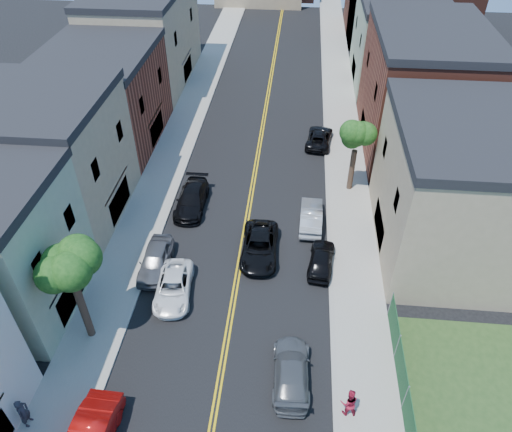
% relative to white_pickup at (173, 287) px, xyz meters
% --- Properties ---
extents(sidewalk_left, '(3.20, 100.00, 0.15)m').
position_rel_white_pickup_xyz_m(sidewalk_left, '(-4.10, 22.45, -0.58)').
color(sidewalk_left, gray).
rests_on(sidewalk_left, ground).
extents(sidewalk_right, '(3.20, 100.00, 0.15)m').
position_rel_white_pickup_xyz_m(sidewalk_right, '(11.70, 22.45, -0.58)').
color(sidewalk_right, gray).
rests_on(sidewalk_right, ground).
extents(curb_left, '(0.30, 100.00, 0.15)m').
position_rel_white_pickup_xyz_m(curb_left, '(-2.35, 22.45, -0.58)').
color(curb_left, gray).
rests_on(curb_left, ground).
extents(curb_right, '(0.30, 100.00, 0.15)m').
position_rel_white_pickup_xyz_m(curb_right, '(9.95, 22.45, -0.58)').
color(curb_right, gray).
rests_on(curb_right, ground).
extents(bldg_left_tan_near, '(9.00, 10.00, 9.00)m').
position_rel_white_pickup_xyz_m(bldg_left_tan_near, '(-10.20, 7.45, 3.84)').
color(bldg_left_tan_near, '#998466').
rests_on(bldg_left_tan_near, ground).
extents(bldg_left_brick, '(9.00, 12.00, 8.00)m').
position_rel_white_pickup_xyz_m(bldg_left_brick, '(-10.20, 18.45, 3.34)').
color(bldg_left_brick, brown).
rests_on(bldg_left_brick, ground).
extents(bldg_left_tan_far, '(9.00, 16.00, 9.50)m').
position_rel_white_pickup_xyz_m(bldg_left_tan_far, '(-10.20, 32.45, 4.09)').
color(bldg_left_tan_far, '#998466').
rests_on(bldg_left_tan_far, ground).
extents(bldg_right_tan, '(9.00, 12.00, 9.00)m').
position_rel_white_pickup_xyz_m(bldg_right_tan, '(17.80, 6.45, 3.84)').
color(bldg_right_tan, '#998466').
rests_on(bldg_right_tan, ground).
extents(bldg_right_brick, '(9.00, 14.00, 10.00)m').
position_rel_white_pickup_xyz_m(bldg_right_brick, '(17.80, 20.45, 4.34)').
color(bldg_right_brick, brown).
rests_on(bldg_right_brick, ground).
extents(bldg_right_palegrn, '(9.00, 12.00, 8.50)m').
position_rel_white_pickup_xyz_m(bldg_right_palegrn, '(17.80, 34.45, 3.59)').
color(bldg_right_palegrn, gray).
rests_on(bldg_right_palegrn, ground).
extents(fence_right, '(0.04, 15.00, 1.90)m').
position_rel_white_pickup_xyz_m(fence_right, '(13.30, -8.05, 0.44)').
color(fence_right, '#143F1E').
rests_on(fence_right, sidewalk_right).
extents(tree_left_mid, '(5.20, 5.20, 9.29)m').
position_rel_white_pickup_xyz_m(tree_left_mid, '(-4.08, -3.54, 5.93)').
color(tree_left_mid, '#35231A').
rests_on(tree_left_mid, sidewalk_left).
extents(tree_right_far, '(4.40, 4.40, 8.03)m').
position_rel_white_pickup_xyz_m(tree_right_far, '(11.72, 12.46, 5.10)').
color(tree_right_far, '#35231A').
rests_on(tree_right_far, sidewalk_right).
extents(white_pickup, '(2.64, 4.92, 1.31)m').
position_rel_white_pickup_xyz_m(white_pickup, '(0.00, 0.00, 0.00)').
color(white_pickup, white).
rests_on(white_pickup, ground).
extents(grey_car_left, '(1.94, 4.61, 1.56)m').
position_rel_white_pickup_xyz_m(grey_car_left, '(-1.70, 2.16, 0.12)').
color(grey_car_left, '#53545A').
rests_on(grey_car_left, ground).
extents(black_car_left, '(2.15, 5.25, 1.52)m').
position_rel_white_pickup_xyz_m(black_car_left, '(-0.61, 8.95, 0.10)').
color(black_car_left, black).
rests_on(black_car_left, ground).
extents(grey_car_right, '(2.11, 4.89, 1.40)m').
position_rel_white_pickup_xyz_m(grey_car_right, '(7.60, -5.32, 0.04)').
color(grey_car_right, '#4F5256').
rests_on(grey_car_right, ground).
extents(black_car_right, '(2.09, 4.20, 1.38)m').
position_rel_white_pickup_xyz_m(black_car_right, '(9.30, 3.35, 0.03)').
color(black_car_right, black).
rests_on(black_car_right, ground).
extents(silver_car_right, '(1.69, 4.58, 1.50)m').
position_rel_white_pickup_xyz_m(silver_car_right, '(8.59, 7.74, 0.09)').
color(silver_car_right, '#B6B9BF').
rests_on(silver_car_right, ground).
extents(dark_car_right_far, '(2.74, 4.93, 1.30)m').
position_rel_white_pickup_xyz_m(dark_car_right_far, '(9.30, 19.47, -0.01)').
color(dark_car_right_far, black).
rests_on(dark_car_right_far, ground).
extents(black_suv_lane, '(2.51, 5.30, 1.46)m').
position_rel_white_pickup_xyz_m(black_suv_lane, '(5.08, 4.14, 0.07)').
color(black_suv_lane, black).
rests_on(black_suv_lane, ground).
extents(pedestrian_left, '(0.46, 0.70, 1.91)m').
position_rel_white_pickup_xyz_m(pedestrian_left, '(-5.26, -9.07, 0.45)').
color(pedestrian_left, '#26262E').
rests_on(pedestrian_left, sidewalk_left).
extents(pedestrian_right, '(0.95, 0.77, 1.86)m').
position_rel_white_pickup_xyz_m(pedestrian_right, '(10.50, -7.04, 0.42)').
color(pedestrian_right, maroon).
rests_on(pedestrian_right, sidewalk_right).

